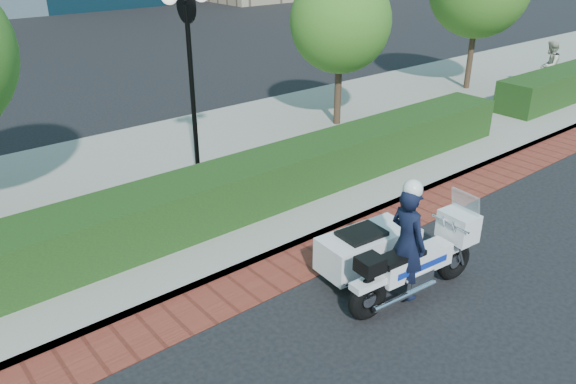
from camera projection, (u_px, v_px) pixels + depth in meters
ground at (325, 324)px, 8.37m from camera, size 120.00×120.00×0.00m
brick_strip at (264, 279)px, 9.42m from camera, size 60.00×1.00×0.01m
sidewalk at (142, 189)px, 12.54m from camera, size 60.00×8.00×0.15m
hedge_main at (196, 203)px, 10.61m from camera, size 18.00×1.20×1.00m
lamppost at (190, 59)px, 11.33m from camera, size 1.02×0.70×4.21m
tree_c at (341, 22)px, 15.37m from camera, size 2.80×2.80×4.30m
police_motorcycle at (393, 250)px, 8.90m from camera, size 2.60×1.92×2.10m
pedestrian at (549, 66)px, 19.54m from camera, size 0.92×0.75×1.77m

